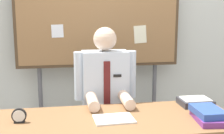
{
  "coord_description": "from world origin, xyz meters",
  "views": [
    {
      "loc": [
        -0.35,
        -2.0,
        1.5
      ],
      "look_at": [
        0.0,
        0.16,
        1.1
      ],
      "focal_mm": 47.49,
      "sensor_mm": 36.0,
      "label": 1
    }
  ],
  "objects": [
    {
      "name": "desk",
      "position": [
        0.0,
        0.0,
        0.65
      ],
      "size": [
        1.77,
        0.7,
        0.75
      ],
      "color": "brown",
      "rests_on": "ground_plane"
    },
    {
      "name": "paper_tray",
      "position": [
        0.71,
        0.21,
        0.78
      ],
      "size": [
        0.26,
        0.2,
        0.06
      ],
      "color": "#333338",
      "rests_on": "desk"
    },
    {
      "name": "bulletin_board",
      "position": [
        0.0,
        0.99,
        1.55
      ],
      "size": [
        1.66,
        0.09,
        2.19
      ],
      "color": "#4C3823",
      "rests_on": "ground_plane"
    },
    {
      "name": "desk_clock",
      "position": [
        -0.68,
        0.03,
        0.79
      ],
      "size": [
        0.1,
        0.04,
        0.1
      ],
      "color": "black",
      "rests_on": "desk"
    },
    {
      "name": "book_stack",
      "position": [
        0.64,
        -0.14,
        0.79
      ],
      "size": [
        0.22,
        0.31,
        0.09
      ],
      "color": "#72337F",
      "rests_on": "desk"
    },
    {
      "name": "back_wall",
      "position": [
        0.0,
        1.19,
        1.35
      ],
      "size": [
        6.4,
        0.08,
        2.7
      ],
      "primitive_type": "cube",
      "color": "silver",
      "rests_on": "ground_plane"
    },
    {
      "name": "open_notebook",
      "position": [
        -0.02,
        -0.02,
        0.75
      ],
      "size": [
        0.29,
        0.23,
        0.01
      ],
      "primitive_type": "cube",
      "rotation": [
        0.0,
        0.0,
        0.05
      ],
      "color": "white",
      "rests_on": "desk"
    },
    {
      "name": "person",
      "position": [
        0.0,
        0.54,
        0.64
      ],
      "size": [
        0.55,
        0.56,
        1.38
      ],
      "color": "#2D2D33",
      "rests_on": "ground_plane"
    }
  ]
}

